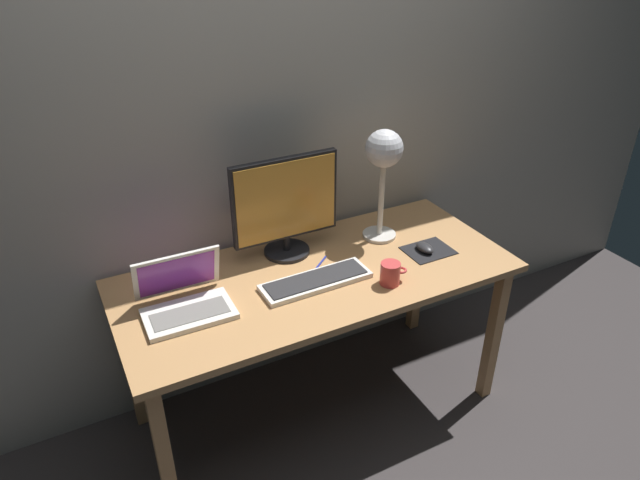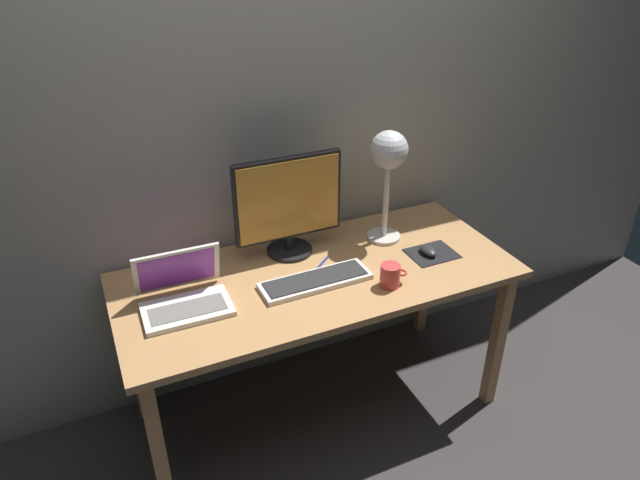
% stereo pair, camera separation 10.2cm
% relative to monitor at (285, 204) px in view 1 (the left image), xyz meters
% --- Properties ---
extents(ground_plane, '(4.80, 4.80, 0.00)m').
position_rel_monitor_xyz_m(ground_plane, '(0.04, -0.20, -0.97)').
color(ground_plane, '#383333').
rests_on(ground_plane, ground).
extents(back_wall, '(4.80, 0.06, 2.60)m').
position_rel_monitor_xyz_m(back_wall, '(0.04, 0.20, 0.33)').
color(back_wall, '#9E998E').
rests_on(back_wall, ground).
extents(desk, '(1.60, 0.70, 0.74)m').
position_rel_monitor_xyz_m(desk, '(0.04, -0.20, -0.31)').
color(desk, tan).
rests_on(desk, ground).
extents(monitor, '(0.46, 0.19, 0.43)m').
position_rel_monitor_xyz_m(monitor, '(0.00, 0.00, 0.00)').
color(monitor, black).
rests_on(monitor, desk).
extents(keyboard_main, '(0.44, 0.15, 0.03)m').
position_rel_monitor_xyz_m(keyboard_main, '(0.00, -0.26, -0.22)').
color(keyboard_main, silver).
rests_on(keyboard_main, desk).
extents(laptop, '(0.32, 0.26, 0.20)m').
position_rel_monitor_xyz_m(laptop, '(-0.49, -0.18, -0.17)').
color(laptop, silver).
rests_on(laptop, desk).
extents(desk_lamp, '(0.16, 0.16, 0.49)m').
position_rel_monitor_xyz_m(desk_lamp, '(0.42, -0.06, 0.15)').
color(desk_lamp, beige).
rests_on(desk_lamp, desk).
extents(mousepad, '(0.20, 0.16, 0.00)m').
position_rel_monitor_xyz_m(mousepad, '(0.54, -0.27, -0.23)').
color(mousepad, black).
rests_on(mousepad, desk).
extents(mouse, '(0.06, 0.10, 0.03)m').
position_rel_monitor_xyz_m(mouse, '(0.52, -0.26, -0.21)').
color(mouse, '#28282B').
rests_on(mouse, mousepad).
extents(coffee_mug, '(0.11, 0.08, 0.09)m').
position_rel_monitor_xyz_m(coffee_mug, '(0.26, -0.40, -0.18)').
color(coffee_mug, '#CC3F3F').
rests_on(coffee_mug, desk).
extents(pen, '(0.11, 0.09, 0.01)m').
position_rel_monitor_xyz_m(pen, '(0.07, -0.16, -0.22)').
color(pen, '#2633A5').
rests_on(pen, desk).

